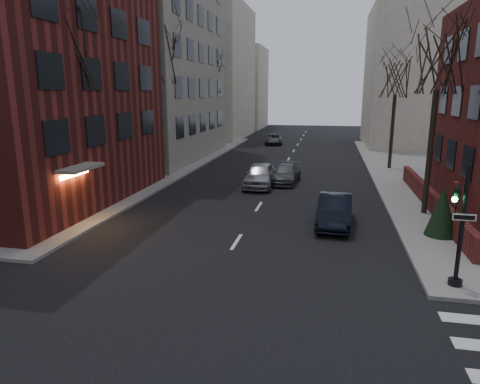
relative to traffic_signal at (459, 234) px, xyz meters
name	(u,v)px	position (x,y,z in m)	size (l,w,h in m)	color
building_left_tan	(107,7)	(-24.94, 25.01, 12.09)	(18.00, 18.00, 28.00)	gray
low_wall_right	(431,199)	(1.36, 10.01, -1.26)	(0.35, 16.00, 1.00)	#5C1E1A
building_distant_la	(197,73)	(-22.94, 46.01, 7.09)	(14.00, 16.00, 18.00)	beige
building_distant_ra	(430,77)	(7.06, 41.01, 6.09)	(14.00, 14.00, 16.00)	beige
building_distant_lb	(236,88)	(-20.94, 63.01, 5.09)	(10.00, 12.00, 14.00)	beige
traffic_signal	(459,234)	(0.00, 0.00, 0.00)	(0.76, 0.44, 4.00)	black
tree_left_a	(64,46)	(-16.74, 5.01, 6.56)	(4.18, 4.18, 10.26)	#2D231C
tree_left_b	(160,56)	(-16.74, 17.01, 7.00)	(4.40, 4.40, 10.80)	#2D231C
tree_left_c	(211,76)	(-16.74, 31.01, 6.12)	(3.96, 3.96, 9.72)	#2D231C
tree_right_a	(440,56)	(0.86, 9.01, 6.12)	(3.96, 3.96, 9.72)	#2D231C
tree_right_b	(397,76)	(0.86, 23.01, 5.68)	(3.74, 3.74, 9.18)	#2D231C
streetlamp_near	(149,124)	(-16.14, 13.01, 2.33)	(0.36, 0.36, 6.28)	black
streetlamp_far	(221,111)	(-16.14, 33.01, 2.33)	(0.36, 0.36, 6.28)	black
parked_sedan	(335,211)	(-3.77, 6.30, -1.17)	(1.56, 4.49, 1.48)	black
car_lane_silver	(260,175)	(-8.74, 14.23, -1.10)	(1.91, 4.74, 1.62)	#95969A
car_lane_gray	(285,174)	(-7.14, 15.86, -1.26)	(1.81, 4.45, 1.29)	#414147
car_lane_far	(273,139)	(-10.95, 38.75, -1.29)	(2.07, 4.48, 1.24)	#3D3D42
sandwich_board	(443,213)	(1.42, 7.50, -1.33)	(0.38, 0.53, 0.85)	white
evergreen_shrub	(442,211)	(0.79, 5.25, -0.64)	(1.34, 1.34, 2.23)	black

